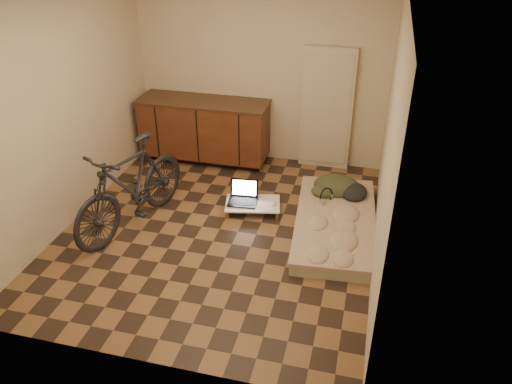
% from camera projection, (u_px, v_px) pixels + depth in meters
% --- Properties ---
extents(room_shell, '(3.50, 4.00, 2.60)m').
position_uv_depth(room_shell, '(215.00, 125.00, 5.15)').
color(room_shell, brown).
rests_on(room_shell, ground).
extents(cabinets, '(1.84, 0.62, 0.91)m').
position_uv_depth(cabinets, '(205.00, 130.00, 7.16)').
color(cabinets, black).
rests_on(cabinets, ground).
extents(appliance_panel, '(0.70, 0.10, 1.70)m').
position_uv_depth(appliance_panel, '(327.00, 109.00, 6.81)').
color(appliance_panel, beige).
rests_on(appliance_panel, ground).
extents(bicycle, '(1.00, 1.87, 1.16)m').
position_uv_depth(bicycle, '(130.00, 182.00, 5.59)').
color(bicycle, black).
rests_on(bicycle, ground).
extents(futon, '(1.06, 1.96, 0.16)m').
position_uv_depth(futon, '(335.00, 223.00, 5.77)').
color(futon, '#B6B192').
rests_on(futon, ground).
extents(clothing_pile, '(0.65, 0.55, 0.24)m').
position_uv_depth(clothing_pile, '(341.00, 182.00, 6.20)').
color(clothing_pile, '#353B22').
rests_on(clothing_pile, futon).
extents(headphones, '(0.31, 0.31, 0.15)m').
position_uv_depth(headphones, '(326.00, 195.00, 6.00)').
color(headphones, black).
rests_on(headphones, futon).
extents(lap_desk, '(0.73, 0.55, 0.11)m').
position_uv_depth(lap_desk, '(253.00, 204.00, 6.11)').
color(lap_desk, brown).
rests_on(lap_desk, ground).
extents(laptop, '(0.37, 0.34, 0.24)m').
position_uv_depth(laptop, '(243.00, 197.00, 6.12)').
color(laptop, black).
rests_on(laptop, lap_desk).
extents(mouse, '(0.08, 0.12, 0.04)m').
position_uv_depth(mouse, '(273.00, 203.00, 6.06)').
color(mouse, white).
rests_on(mouse, lap_desk).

